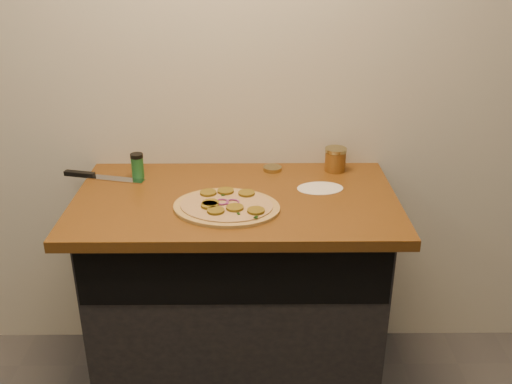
{
  "coord_description": "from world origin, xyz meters",
  "views": [
    {
      "loc": [
        0.06,
        -0.51,
        1.79
      ],
      "look_at": [
        0.08,
        1.34,
        0.95
      ],
      "focal_mm": 40.0,
      "sensor_mm": 36.0,
      "label": 1
    }
  ],
  "objects_px": {
    "chefs_knife": "(97,176)",
    "salsa_jar": "(335,159)",
    "pizza": "(226,206)",
    "spice_shaker": "(137,166)"
  },
  "relations": [
    {
      "from": "chefs_knife",
      "to": "salsa_jar",
      "type": "height_order",
      "value": "salsa_jar"
    },
    {
      "from": "pizza",
      "to": "salsa_jar",
      "type": "distance_m",
      "value": 0.56
    },
    {
      "from": "chefs_knife",
      "to": "salsa_jar",
      "type": "relative_size",
      "value": 3.5
    },
    {
      "from": "pizza",
      "to": "spice_shaker",
      "type": "distance_m",
      "value": 0.46
    },
    {
      "from": "chefs_knife",
      "to": "salsa_jar",
      "type": "distance_m",
      "value": 0.97
    },
    {
      "from": "pizza",
      "to": "spice_shaker",
      "type": "height_order",
      "value": "spice_shaker"
    },
    {
      "from": "pizza",
      "to": "chefs_knife",
      "type": "relative_size",
      "value": 1.28
    },
    {
      "from": "pizza",
      "to": "spice_shaker",
      "type": "bearing_deg",
      "value": 141.94
    },
    {
      "from": "salsa_jar",
      "to": "spice_shaker",
      "type": "relative_size",
      "value": 0.96
    },
    {
      "from": "salsa_jar",
      "to": "chefs_knife",
      "type": "bearing_deg",
      "value": -175.71
    }
  ]
}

